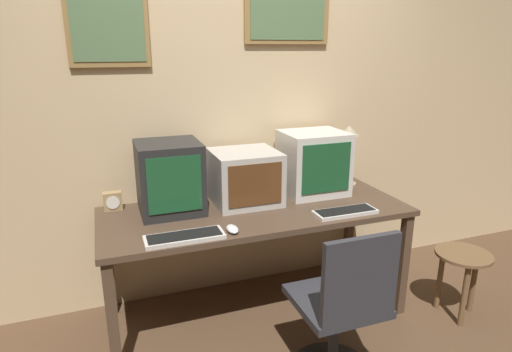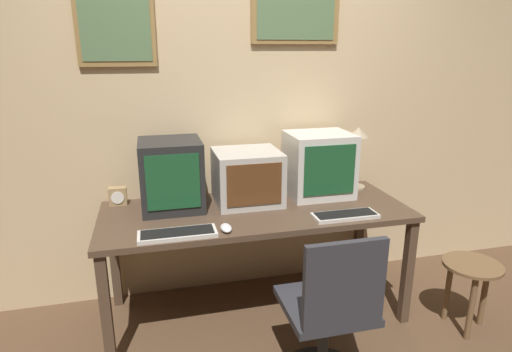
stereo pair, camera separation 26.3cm
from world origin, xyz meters
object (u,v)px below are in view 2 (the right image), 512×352
object	(u,v)px
mouse_near_keyboard	(226,228)
office_chair	(329,322)
desk_lamp	(357,144)
monitor_left	(171,175)
monitor_center	(247,177)
keyboard_main	(178,234)
keyboard_side	(345,215)
desk_clock	(118,196)
monitor_right	(319,164)
side_stool	(471,278)

from	to	relation	value
mouse_near_keyboard	office_chair	size ratio (longest dim) A/B	0.13
mouse_near_keyboard	desk_lamp	world-z (taller)	desk_lamp
monitor_left	mouse_near_keyboard	xyz separation A→B (m)	(0.26, -0.44, -0.20)
monitor_center	keyboard_main	bearing A→B (deg)	-138.24
desk_lamp	keyboard_side	bearing A→B (deg)	-121.88
office_chair	mouse_near_keyboard	bearing A→B (deg)	133.86
monitor_center	keyboard_main	size ratio (longest dim) A/B	0.99
keyboard_main	desk_clock	size ratio (longest dim) A/B	3.62
monitor_right	desk_lamp	xyz separation A→B (m)	(0.32, 0.07, 0.11)
mouse_near_keyboard	desk_clock	size ratio (longest dim) A/B	0.98
office_chair	side_stool	world-z (taller)	office_chair
monitor_left	keyboard_main	bearing A→B (deg)	-90.48
keyboard_side	office_chair	xyz separation A→B (m)	(-0.29, -0.48, -0.36)
office_chair	side_stool	xyz separation A→B (m)	(1.06, 0.26, -0.05)
monitor_left	office_chair	size ratio (longest dim) A/B	0.48
keyboard_main	desk_clock	world-z (taller)	desk_clock
monitor_center	keyboard_main	xyz separation A→B (m)	(-0.49, -0.44, -0.16)
desk_lamp	office_chair	distance (m)	1.34
monitor_left	keyboard_side	distance (m)	1.10
monitor_left	monitor_center	distance (m)	0.49
keyboard_side	mouse_near_keyboard	size ratio (longest dim) A/B	3.44
monitor_center	mouse_near_keyboard	xyz separation A→B (m)	(-0.22, -0.43, -0.16)
monitor_center	desk_clock	bearing A→B (deg)	169.89
monitor_left	keyboard_main	size ratio (longest dim) A/B	1.03
desk_clock	desk_lamp	distance (m)	1.67
monitor_center	desk_lamp	bearing A→B (deg)	6.64
desk_lamp	monitor_left	bearing A→B (deg)	-176.23
side_stool	monitor_center	bearing A→B (deg)	153.73
monitor_right	keyboard_main	size ratio (longest dim) A/B	1.02
desk_clock	side_stool	distance (m)	2.29
monitor_right	keyboard_side	world-z (taller)	monitor_right
mouse_near_keyboard	monitor_left	bearing A→B (deg)	120.83
mouse_near_keyboard	side_stool	distance (m)	1.57
keyboard_main	desk_lamp	world-z (taller)	desk_lamp
keyboard_side	desk_clock	size ratio (longest dim) A/B	3.39
monitor_center	desk_lamp	distance (m)	0.84
desk_clock	keyboard_main	bearing A→B (deg)	-59.92
keyboard_side	desk_lamp	distance (m)	0.67
keyboard_main	mouse_near_keyboard	world-z (taller)	mouse_near_keyboard
monitor_left	monitor_center	bearing A→B (deg)	-1.15
monitor_center	side_stool	distance (m)	1.53
mouse_near_keyboard	side_stool	bearing A→B (deg)	-7.58
monitor_right	keyboard_main	world-z (taller)	monitor_right
mouse_near_keyboard	side_stool	size ratio (longest dim) A/B	0.25
monitor_left	monitor_right	xyz separation A→B (m)	(0.99, 0.02, -0.00)
monitor_left	side_stool	xyz separation A→B (m)	(1.76, -0.64, -0.61)
monitor_right	mouse_near_keyboard	world-z (taller)	monitor_right
monitor_left	monitor_right	bearing A→B (deg)	0.87
mouse_near_keyboard	office_chair	distance (m)	0.73
office_chair	side_stool	distance (m)	1.09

